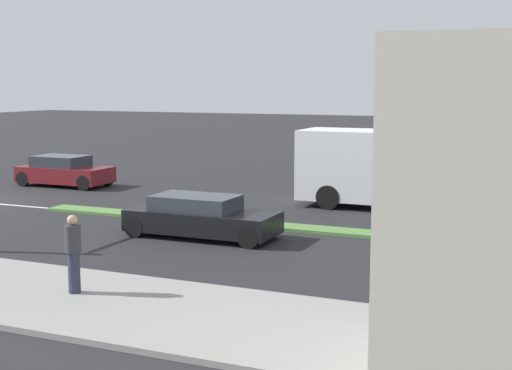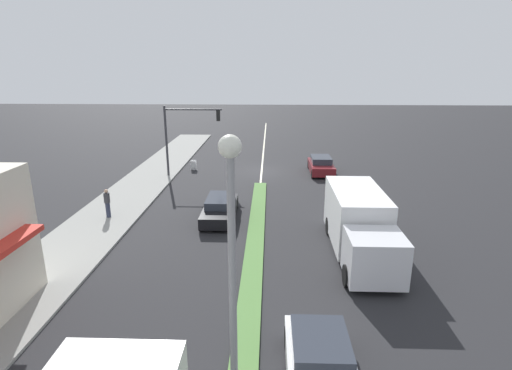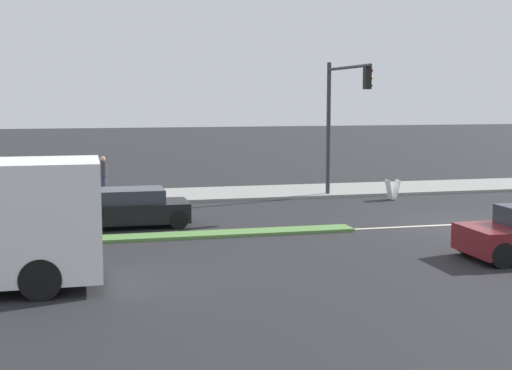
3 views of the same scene
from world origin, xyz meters
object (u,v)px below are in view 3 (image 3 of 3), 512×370
at_px(traffic_signal_main, 341,106).
at_px(pedestrian, 103,176).
at_px(suv_black, 120,209).
at_px(warning_aframe_sign, 392,190).

relative_size(traffic_signal_main, pedestrian, 3.29).
distance_m(traffic_signal_main, suv_black, 10.44).
height_order(traffic_signal_main, suv_black, traffic_signal_main).
distance_m(traffic_signal_main, pedestrian, 10.24).
relative_size(pedestrian, warning_aframe_sign, 2.03).
height_order(pedestrian, warning_aframe_sign, pedestrian).
relative_size(pedestrian, suv_black, 0.37).
xyz_separation_m(pedestrian, warning_aframe_sign, (-2.82, -11.74, -0.59)).
bearing_deg(warning_aframe_sign, traffic_signal_main, 85.12).
xyz_separation_m(traffic_signal_main, suv_black, (-3.92, 9.10, -3.29)).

